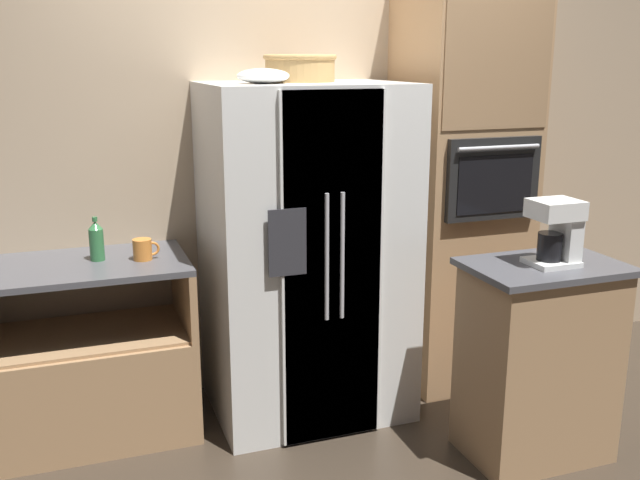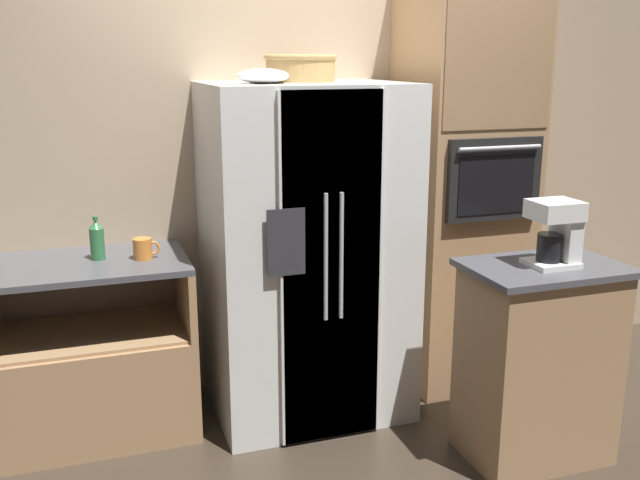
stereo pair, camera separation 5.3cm
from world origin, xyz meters
name	(u,v)px [view 2 (the right image)]	position (x,y,z in m)	size (l,w,h in m)	color
ground_plane	(326,407)	(0.00, 0.00, 0.00)	(20.00, 20.00, 0.00)	#382D23
wall_back	(298,138)	(0.00, 0.49, 1.40)	(12.00, 0.06, 2.80)	tan
counter_left	(49,376)	(-1.38, 0.15, 0.33)	(1.34, 0.61, 0.89)	#A87F56
refrigerator	(306,253)	(-0.09, 0.07, 0.86)	(0.99, 0.81, 1.71)	silver
wall_oven	(463,186)	(0.86, 0.15, 1.13)	(0.65, 0.67, 2.26)	#A87F56
island_counter	(537,362)	(0.77, -0.74, 0.47)	(0.70, 0.48, 0.94)	#A87F56
wicker_basket	(300,67)	(-0.09, 0.15, 1.79)	(0.36, 0.36, 0.13)	tan
fruit_bowl	(263,76)	(-0.32, -0.02, 1.75)	(0.24, 0.24, 0.07)	white
bottle_short	(97,240)	(-1.11, 0.18, 0.98)	(0.07, 0.07, 0.21)	#33723F
mug	(143,249)	(-0.90, 0.12, 0.94)	(0.13, 0.09, 0.10)	orange
coffee_maker	(558,230)	(0.80, -0.77, 1.10)	(0.21, 0.18, 0.29)	white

